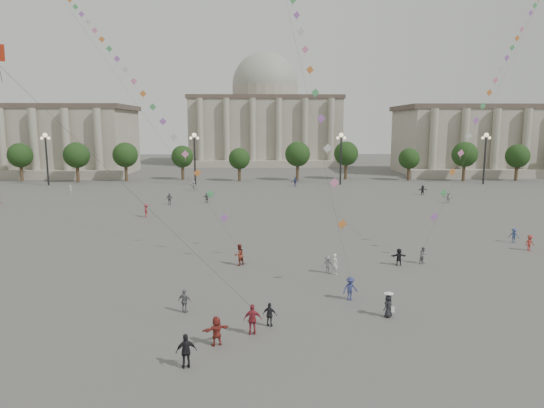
{
  "coord_description": "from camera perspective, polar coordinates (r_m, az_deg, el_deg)",
  "views": [
    {
      "loc": [
        -1.46,
        -29.57,
        12.05
      ],
      "look_at": [
        -0.51,
        12.0,
        5.33
      ],
      "focal_mm": 32.0,
      "sensor_mm": 36.0,
      "label": 1
    }
  ],
  "objects": [
    {
      "name": "tourist_3",
      "position": [
        32.63,
        -10.24,
        -11.18
      ],
      "size": [
        0.99,
        0.64,
        1.56
      ],
      "primitive_type": "imported",
      "rotation": [
        0.0,
        0.0,
        2.83
      ],
      "color": "slate",
      "rests_on": "ground"
    },
    {
      "name": "person_crowd_16",
      "position": [
        76.37,
        -11.97,
        0.59
      ],
      "size": [
        1.11,
        0.58,
        1.81
      ],
      "primitive_type": "imported",
      "rotation": [
        0.0,
        0.0,
        0.13
      ],
      "color": "#5B5B60",
      "rests_on": "ground"
    },
    {
      "name": "tourist_1",
      "position": [
        30.09,
        -0.26,
        -12.89
      ],
      "size": [
        0.94,
        0.6,
        1.49
      ],
      "primitive_type": "imported",
      "rotation": [
        0.0,
        0.0,
        2.84
      ],
      "color": "#212227",
      "rests_on": "ground"
    },
    {
      "name": "tourist_2",
      "position": [
        27.87,
        -6.54,
        -14.61
      ],
      "size": [
        1.61,
        1.09,
        1.67
      ],
      "primitive_type": "imported",
      "rotation": [
        0.0,
        0.0,
        3.57
      ],
      "color": "maroon",
      "rests_on": "ground"
    },
    {
      "name": "person_crowd_7",
      "position": [
        81.48,
        20.04,
        0.72
      ],
      "size": [
        1.61,
        0.62,
        1.7
      ],
      "primitive_type": "imported",
      "rotation": [
        0.0,
        0.0,
        3.07
      ],
      "color": "#B7B7B3",
      "rests_on": "ground"
    },
    {
      "name": "kite_train_west",
      "position": [
        67.18,
        -19.34,
        17.26
      ],
      "size": [
        33.84,
        41.7,
        66.51
      ],
      "color": "#3F3F3F",
      "rests_on": "ground"
    },
    {
      "name": "kite_train_east",
      "position": [
        66.6,
        25.86,
        14.73
      ],
      "size": [
        28.41,
        33.35,
        55.6
      ],
      "color": "#3F3F3F",
      "rests_on": "ground"
    },
    {
      "name": "person_crowd_6",
      "position": [
        40.45,
        6.57,
        -7.1
      ],
      "size": [
        1.06,
        0.72,
        1.51
      ],
      "primitive_type": "imported",
      "rotation": [
        0.0,
        0.0,
        6.1
      ],
      "color": "slate",
      "rests_on": "ground"
    },
    {
      "name": "lamp_post_far_east",
      "position": [
        109.98,
        23.81,
        5.96
      ],
      "size": [
        2.0,
        0.9,
        10.65
      ],
      "color": "#262628",
      "rests_on": "ground"
    },
    {
      "name": "person_crowd_4",
      "position": [
        92.42,
        -9.18,
        2.13
      ],
      "size": [
        1.24,
        1.73,
        1.8
      ],
      "primitive_type": "imported",
      "rotation": [
        0.0,
        0.0,
        4.24
      ],
      "color": "#B7B6B2",
      "rests_on": "ground"
    },
    {
      "name": "kite_flyer_1",
      "position": [
        34.69,
        9.19,
        -9.79
      ],
      "size": [
        1.22,
        0.9,
        1.68
      ],
      "primitive_type": "imported",
      "rotation": [
        0.0,
        0.0,
        0.28
      ],
      "color": "navy",
      "rests_on": "ground"
    },
    {
      "name": "kite_flyer_0",
      "position": [
        42.54,
        -3.89,
        -5.97
      ],
      "size": [
        1.16,
        1.15,
        1.89
      ],
      "primitive_type": "imported",
      "rotation": [
        0.0,
        0.0,
        3.91
      ],
      "color": "maroon",
      "rests_on": "ground"
    },
    {
      "name": "ground",
      "position": [
        31.97,
        1.44,
        -12.97
      ],
      "size": [
        360.0,
        360.0,
        0.0
      ],
      "primitive_type": "plane",
      "color": "#4F4D4A",
      "rests_on": "ground"
    },
    {
      "name": "tourist_4",
      "position": [
        25.73,
        -10.06,
        -16.67
      ],
      "size": [
        1.12,
        0.7,
        1.78
      ],
      "primitive_type": "imported",
      "rotation": [
        0.0,
        0.0,
        3.41
      ],
      "color": "black",
      "rests_on": "ground"
    },
    {
      "name": "lamp_post_far_west",
      "position": [
        108.78,
        -25.05,
        5.85
      ],
      "size": [
        2.0,
        0.9,
        10.65
      ],
      "color": "#262628",
      "rests_on": "ground"
    },
    {
      "name": "hat_person",
      "position": [
        32.28,
        13.54,
        -11.46
      ],
      "size": [
        0.86,
        0.83,
        1.69
      ],
      "color": "black",
      "rests_on": "ground"
    },
    {
      "name": "person_crowd_10",
      "position": [
        93.91,
        -22.6,
        1.59
      ],
      "size": [
        0.68,
        0.68,
        1.6
      ],
      "primitive_type": "imported",
      "rotation": [
        0.0,
        0.0,
        2.36
      ],
      "color": "white",
      "rests_on": "ground"
    },
    {
      "name": "person_crowd_8",
      "position": [
        53.64,
        28.06,
        -4.05
      ],
      "size": [
        1.14,
        0.85,
        1.56
      ],
      "primitive_type": "imported",
      "rotation": [
        0.0,
        0.0,
        0.3
      ],
      "color": "maroon",
      "rests_on": "ground"
    },
    {
      "name": "hall_central",
      "position": [
        158.82,
        -0.8,
        9.96
      ],
      "size": [
        48.3,
        34.3,
        35.5
      ],
      "color": "gray",
      "rests_on": "ground"
    },
    {
      "name": "person_crowd_9",
      "position": [
        89.37,
        17.3,
        1.57
      ],
      "size": [
        1.64,
        0.68,
        1.71
      ],
      "primitive_type": "imported",
      "rotation": [
        0.0,
        0.0,
        0.11
      ],
      "color": "black",
      "rests_on": "ground"
    },
    {
      "name": "person_crowd_3",
      "position": [
        43.89,
        14.7,
        -6.04
      ],
      "size": [
        1.42,
        0.54,
        1.5
      ],
      "primitive_type": "imported",
      "rotation": [
        0.0,
        0.0,
        3.21
      ],
      "color": "black",
      "rests_on": "ground"
    },
    {
      "name": "person_crowd_12",
      "position": [
        77.58,
        -7.67,
        0.76
      ],
      "size": [
        1.56,
        1.0,
        1.61
      ],
      "primitive_type": "imported",
      "rotation": [
        0.0,
        0.0,
        2.75
      ],
      "color": "slate",
      "rests_on": "ground"
    },
    {
      "name": "tourist_0",
      "position": [
        28.99,
        -2.29,
        -13.42
      ],
      "size": [
        1.09,
        0.5,
        1.82
      ],
      "primitive_type": "imported",
      "rotation": [
        0.0,
        0.0,
        3.2
      ],
      "color": "#9C2A36",
      "rests_on": "ground"
    },
    {
      "name": "lamp_post_mid_east",
      "position": [
        101.04,
        8.12,
        6.42
      ],
      "size": [
        2.0,
        0.9,
        10.65
      ],
      "color": "#262628",
      "rests_on": "ground"
    },
    {
      "name": "person_crowd_17",
      "position": [
        66.83,
        -14.57,
        -0.75
      ],
      "size": [
        1.08,
        1.3,
        1.75
      ],
      "primitive_type": "imported",
      "rotation": [
        0.0,
        0.0,
        2.03
      ],
      "color": "maroon",
      "rests_on": "ground"
    },
    {
      "name": "person_crowd_14",
      "position": [
        56.53,
        26.57,
        -3.33
      ],
      "size": [
        1.13,
        1.02,
        1.52
      ],
      "primitive_type": "imported",
      "rotation": [
        0.0,
        0.0,
        5.67
      ],
      "color": "#364879",
      "rests_on": "ground"
    },
    {
      "name": "tree_row",
      "position": [
        107.79,
        -0.54,
        5.64
      ],
      "size": [
        137.12,
        5.12,
        8.0
      ],
      "color": "#3C2B1E",
      "rests_on": "ground"
    },
    {
      "name": "person_crowd_13",
      "position": [
        40.36,
        7.37,
        -7.0
      ],
      "size": [
        0.74,
        0.72,
        1.72
      ],
      "primitive_type": "imported",
      "rotation": [
        0.0,
        0.0,
        2.41
      ],
      "color": "white",
      "rests_on": "ground"
    },
    {
      "name": "lamp_post_mid_west",
      "position": [
        100.6,
        -9.1,
        6.39
      ],
      "size": [
        2.0,
        0.9,
        10.65
      ],
      "color": "#262628",
      "rests_on": "ground"
    },
    {
      "name": "person_crowd_0",
      "position": [
        97.75,
        2.74,
        2.65
      ],
      "size": [
        1.2,
        0.89,
        1.89
      ],
      "primitive_type": "imported",
      "rotation": [
        0.0,
        0.0,
        0.44
      ],
      "color": "#394681",
      "rests_on": "ground"
    },
    {
      "name": "kite_flyer_2",
      "position": [
        44.98,
        17.37,
        -5.78
      ],
      "size": [
        0.94,
        0.88,
        1.53
      ],
      "primitive_type": "imported",
      "rotation": [
        0.0,
        0.0,
        0.55
      ],
      "color": "slate",
      "rests_on": "ground"
    }
  ]
}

